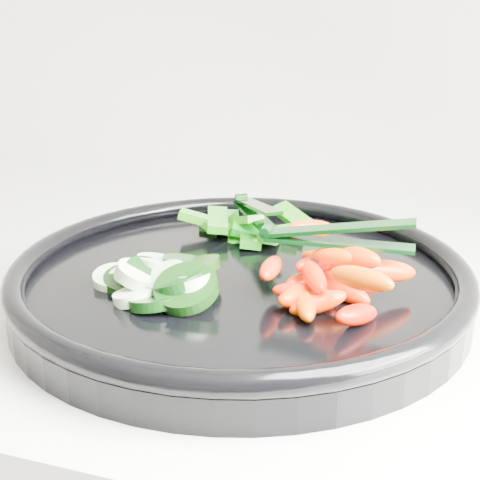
% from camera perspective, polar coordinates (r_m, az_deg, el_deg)
% --- Properties ---
extents(veggie_tray, '(0.47, 0.47, 0.04)m').
position_cam_1_polar(veggie_tray, '(0.55, -0.00, -3.40)').
color(veggie_tray, black).
rests_on(veggie_tray, counter).
extents(cucumber_pile, '(0.12, 0.10, 0.04)m').
position_cam_1_polar(cucumber_pile, '(0.52, -6.96, -3.25)').
color(cucumber_pile, black).
rests_on(cucumber_pile, veggie_tray).
extents(carrot_pile, '(0.12, 0.13, 0.05)m').
position_cam_1_polar(carrot_pile, '(0.50, 7.69, -3.15)').
color(carrot_pile, '#FB5500').
rests_on(carrot_pile, veggie_tray).
extents(pepper_pile, '(0.13, 0.10, 0.04)m').
position_cam_1_polar(pepper_pile, '(0.64, 0.39, 1.06)').
color(pepper_pile, '#0B6309').
rests_on(pepper_pile, veggie_tray).
extents(tong_carrot, '(0.11, 0.02, 0.02)m').
position_cam_1_polar(tong_carrot, '(0.50, 8.00, 0.40)').
color(tong_carrot, black).
rests_on(tong_carrot, carrot_pile).
extents(tong_pepper, '(0.07, 0.10, 0.02)m').
position_cam_1_polar(tong_pepper, '(0.63, 1.33, 2.52)').
color(tong_pepper, black).
rests_on(tong_pepper, pepper_pile).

